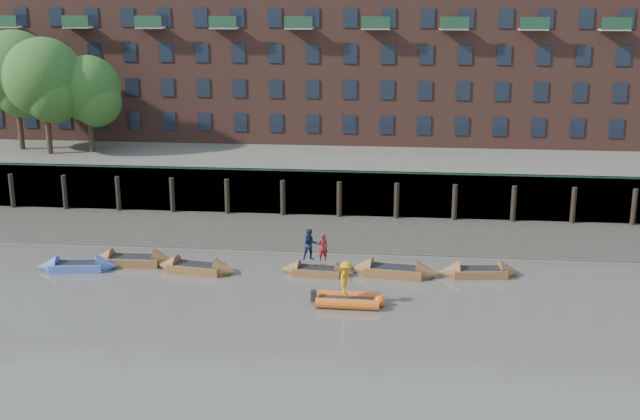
# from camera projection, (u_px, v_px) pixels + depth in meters

# --- Properties ---
(ground) EXTENTS (220.00, 220.00, 0.00)m
(ground) POSITION_uv_depth(u_px,v_px,m) (345.00, 352.00, 35.39)
(ground) COLOR #5E5850
(ground) RESTS_ON ground
(foreshore) EXTENTS (110.00, 8.00, 0.50)m
(foreshore) POSITION_uv_depth(u_px,v_px,m) (365.00, 234.00, 52.66)
(foreshore) COLOR #3D382F
(foreshore) RESTS_ON ground
(mud_band) EXTENTS (110.00, 1.60, 0.10)m
(mud_band) POSITION_uv_depth(u_px,v_px,m) (362.00, 250.00, 49.40)
(mud_band) COLOR #4C4336
(mud_band) RESTS_ON ground
(river_wall) EXTENTS (110.00, 1.23, 3.30)m
(river_wall) POSITION_uv_depth(u_px,v_px,m) (368.00, 194.00, 56.45)
(river_wall) COLOR #2D2A26
(river_wall) RESTS_ON ground
(bank_terrace) EXTENTS (110.00, 28.00, 3.20)m
(bank_terrace) POSITION_uv_depth(u_px,v_px,m) (375.00, 156.00, 69.51)
(bank_terrace) COLOR #5E594D
(bank_terrace) RESTS_ON ground
(apartment_terrace) EXTENTS (80.60, 15.56, 20.98)m
(apartment_terrace) POSITION_uv_depth(u_px,v_px,m) (378.00, 23.00, 67.51)
(apartment_terrace) COLOR brown
(apartment_terrace) RESTS_ON bank_terrace
(tree_cluster) EXTENTS (11.76, 7.74, 9.40)m
(tree_cluster) POSITION_uv_depth(u_px,v_px,m) (41.00, 77.00, 61.80)
(tree_cluster) COLOR #3A281C
(tree_cluster) RESTS_ON bank_terrace
(rowboat_0) EXTENTS (4.68, 1.94, 1.32)m
(rowboat_0) POSITION_uv_depth(u_px,v_px,m) (78.00, 266.00, 45.79)
(rowboat_0) COLOR #455FB2
(rowboat_0) RESTS_ON ground
(rowboat_1) EXTENTS (5.06, 1.65, 1.45)m
(rowboat_1) POSITION_uv_depth(u_px,v_px,m) (133.00, 260.00, 46.71)
(rowboat_1) COLOR brown
(rowboat_1) RESTS_ON ground
(rowboat_2) EXTENTS (4.88, 2.09, 1.37)m
(rowboat_2) POSITION_uv_depth(u_px,v_px,m) (196.00, 268.00, 45.47)
(rowboat_2) COLOR brown
(rowboat_2) RESTS_ON ground
(rowboat_3) EXTENTS (4.28, 1.60, 1.21)m
(rowboat_3) POSITION_uv_depth(u_px,v_px,m) (317.00, 271.00, 45.05)
(rowboat_3) COLOR brown
(rowboat_3) RESTS_ON ground
(rowboat_4) EXTENTS (5.16, 2.07, 1.45)m
(rowboat_4) POSITION_uv_depth(u_px,v_px,m) (394.00, 271.00, 44.92)
(rowboat_4) COLOR brown
(rowboat_4) RESTS_ON ground
(rowboat_6) EXTENTS (4.75, 1.87, 1.34)m
(rowboat_6) POSITION_uv_depth(u_px,v_px,m) (479.00, 272.00, 44.82)
(rowboat_6) COLOR brown
(rowboat_6) RESTS_ON ground
(rib_tender) EXTENTS (3.52, 1.70, 0.61)m
(rib_tender) POSITION_uv_depth(u_px,v_px,m) (351.00, 300.00, 40.67)
(rib_tender) COLOR #DE5B18
(rib_tender) RESTS_ON ground
(person_rower_a) EXTENTS (0.68, 0.56, 1.60)m
(person_rower_a) POSITION_uv_depth(u_px,v_px,m) (323.00, 247.00, 44.66)
(person_rower_a) COLOR maroon
(person_rower_a) RESTS_ON rowboat_3
(person_rower_b) EXTENTS (1.04, 0.91, 1.81)m
(person_rower_b) POSITION_uv_depth(u_px,v_px,m) (310.00, 245.00, 44.81)
(person_rower_b) COLOR #19233F
(person_rower_b) RESTS_ON rowboat_3
(person_rib_crew) EXTENTS (0.95, 1.28, 1.77)m
(person_rib_crew) POSITION_uv_depth(u_px,v_px,m) (346.00, 278.00, 40.32)
(person_rib_crew) COLOR orange
(person_rib_crew) RESTS_ON rib_tender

